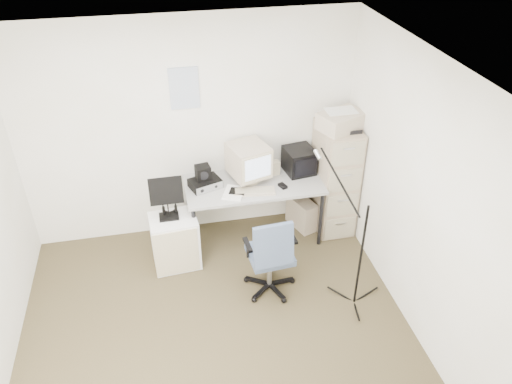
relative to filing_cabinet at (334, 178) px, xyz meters
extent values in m
cube|color=#3F391F|center=(-1.58, -1.48, -0.66)|extent=(3.60, 3.60, 0.01)
cube|color=white|center=(-1.58, -1.48, 1.85)|extent=(3.60, 3.60, 0.01)
cube|color=white|center=(-1.58, 0.32, 0.60)|extent=(3.60, 0.02, 2.50)
cube|color=white|center=(0.22, -1.48, 0.60)|extent=(0.02, 3.60, 2.50)
cube|color=white|center=(-1.60, 0.31, 1.10)|extent=(0.30, 0.02, 0.44)
cube|color=gray|center=(0.00, 0.00, 0.00)|extent=(0.40, 0.60, 1.30)
cube|color=#C5B39B|center=(0.00, -0.04, 0.74)|extent=(0.56, 0.48, 0.18)
cube|color=#9F9F9B|center=(-0.95, -0.03, -0.29)|extent=(1.50, 0.70, 0.73)
cube|color=#C5B39B|center=(-0.99, 0.05, 0.29)|extent=(0.48, 0.50, 0.43)
cube|color=black|center=(-0.40, 0.12, 0.22)|extent=(0.35, 0.37, 0.28)
cube|color=#C0B493|center=(-0.67, 0.11, 0.16)|extent=(0.10, 0.10, 0.16)
cube|color=#C5B39B|center=(-0.98, -0.21, 0.09)|extent=(0.46, 0.21, 0.02)
cube|color=black|center=(-0.66, -0.17, 0.10)|extent=(0.09, 0.12, 0.03)
cube|color=black|center=(-1.48, 0.01, 0.13)|extent=(0.38, 0.32, 0.09)
cube|color=black|center=(-1.49, 0.04, 0.25)|extent=(0.17, 0.16, 0.15)
cube|color=white|center=(-1.20, -0.18, 0.09)|extent=(0.29, 0.33, 0.02)
cube|color=#C5B39B|center=(-0.36, 0.04, -0.46)|extent=(0.30, 0.43, 0.37)
cube|color=#44546D|center=(-0.97, -0.91, -0.18)|extent=(0.58, 0.58, 0.94)
cube|color=white|center=(-1.87, -0.32, -0.35)|extent=(0.51, 0.42, 0.60)
cube|color=black|center=(-1.90, -0.29, 0.19)|extent=(0.38, 0.28, 0.49)
torus|color=black|center=(-1.88, -0.22, 0.00)|extent=(0.20, 0.20, 0.03)
cylinder|color=black|center=(-0.18, -1.27, 0.12)|extent=(0.03, 0.03, 1.53)
camera|label=1|loc=(-1.88, -4.54, 3.03)|focal=35.00mm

